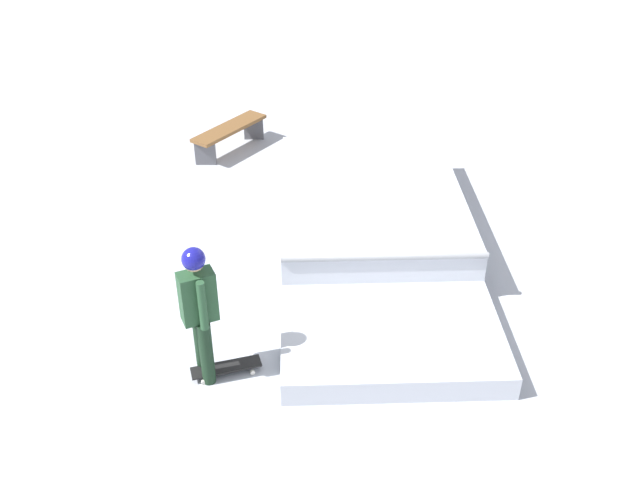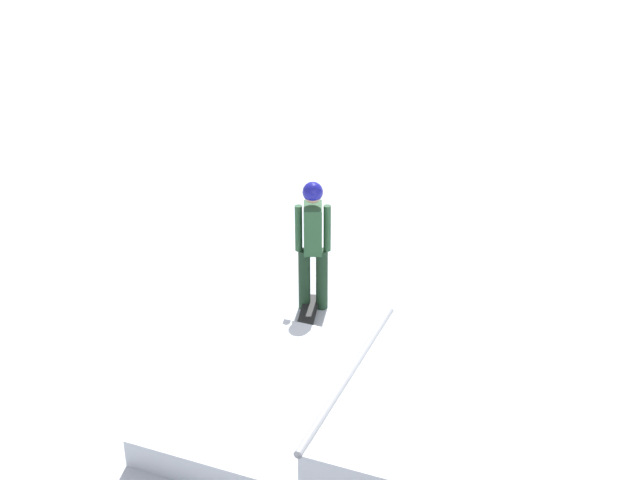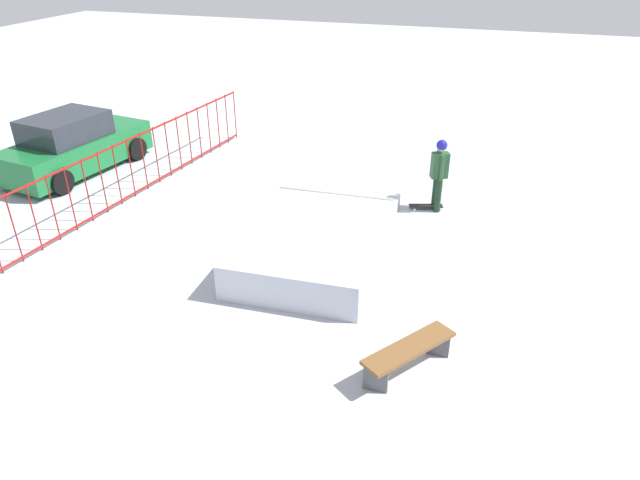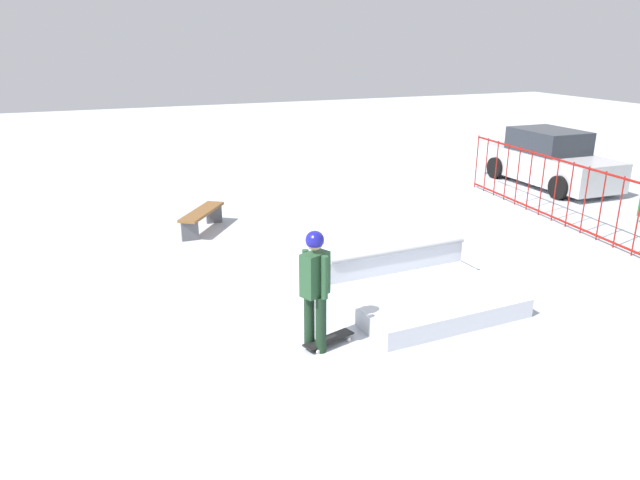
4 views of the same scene
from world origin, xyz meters
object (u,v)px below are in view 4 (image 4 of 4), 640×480
object	(u,v)px
skateboard	(329,339)
parked_car_silver	(550,161)
skater	(315,282)
skate_ramp	(362,248)
park_bench	(202,216)

from	to	relation	value
skateboard	parked_car_silver	size ratio (longest dim) A/B	0.20
skater	parked_car_silver	distance (m)	11.76
skate_ramp	skateboard	size ratio (longest dim) A/B	6.69
skate_ramp	park_bench	bearing A→B (deg)	-144.96
skate_ramp	skateboard	xyz separation A→B (m)	(2.65, -1.81, -0.24)
skater	parked_car_silver	size ratio (longest dim) A/B	0.42
skater	skateboard	distance (m)	0.96
skate_ramp	skateboard	world-z (taller)	skate_ramp
skateboard	parked_car_silver	distance (m)	11.56
skate_ramp	park_bench	size ratio (longest dim) A/B	3.59
skate_ramp	parked_car_silver	xyz separation A→B (m)	(-3.68, 7.85, 0.41)
park_bench	parked_car_silver	distance (m)	10.29
skateboard	parked_car_silver	world-z (taller)	parked_car_silver
skate_ramp	parked_car_silver	size ratio (longest dim) A/B	1.34
park_bench	parked_car_silver	world-z (taller)	parked_car_silver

